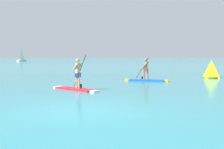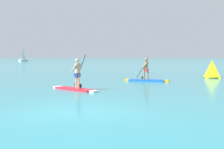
{
  "view_description": "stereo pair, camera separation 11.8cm",
  "coord_description": "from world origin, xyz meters",
  "px_view_note": "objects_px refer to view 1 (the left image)",
  "views": [
    {
      "loc": [
        2.41,
        -9.8,
        1.86
      ],
      "look_at": [
        0.0,
        9.51,
        0.61
      ],
      "focal_mm": 47.74,
      "sensor_mm": 36.0,
      "label": 1
    },
    {
      "loc": [
        2.53,
        -9.79,
        1.86
      ],
      "look_at": [
        0.0,
        9.51,
        0.61
      ],
      "focal_mm": 47.74,
      "sensor_mm": 36.0,
      "label": 2
    }
  ],
  "objects_px": {
    "sailboat_left_horizon": "(22,59)",
    "race_marker_buoy": "(211,70)",
    "paddleboarder_mid_center": "(76,83)",
    "paddleboarder_far_right": "(146,77)"
  },
  "relations": [
    {
      "from": "sailboat_left_horizon",
      "to": "race_marker_buoy",
      "type": "bearing_deg",
      "value": -135.76
    },
    {
      "from": "paddleboarder_mid_center",
      "to": "race_marker_buoy",
      "type": "relative_size",
      "value": 1.74
    },
    {
      "from": "paddleboarder_mid_center",
      "to": "sailboat_left_horizon",
      "type": "relative_size",
      "value": 0.58
    },
    {
      "from": "paddleboarder_mid_center",
      "to": "race_marker_buoy",
      "type": "height_order",
      "value": "paddleboarder_mid_center"
    },
    {
      "from": "paddleboarder_far_right",
      "to": "race_marker_buoy",
      "type": "height_order",
      "value": "paddleboarder_far_right"
    },
    {
      "from": "paddleboarder_mid_center",
      "to": "paddleboarder_far_right",
      "type": "xyz_separation_m",
      "value": [
        3.69,
        6.02,
        -0.04
      ]
    },
    {
      "from": "race_marker_buoy",
      "to": "sailboat_left_horizon",
      "type": "height_order",
      "value": "sailboat_left_horizon"
    },
    {
      "from": "paddleboarder_mid_center",
      "to": "sailboat_left_horizon",
      "type": "distance_m",
      "value": 82.11
    },
    {
      "from": "paddleboarder_mid_center",
      "to": "sailboat_left_horizon",
      "type": "xyz_separation_m",
      "value": [
        -35.95,
        73.82,
        0.41
      ]
    },
    {
      "from": "race_marker_buoy",
      "to": "sailboat_left_horizon",
      "type": "relative_size",
      "value": 0.33
    }
  ]
}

